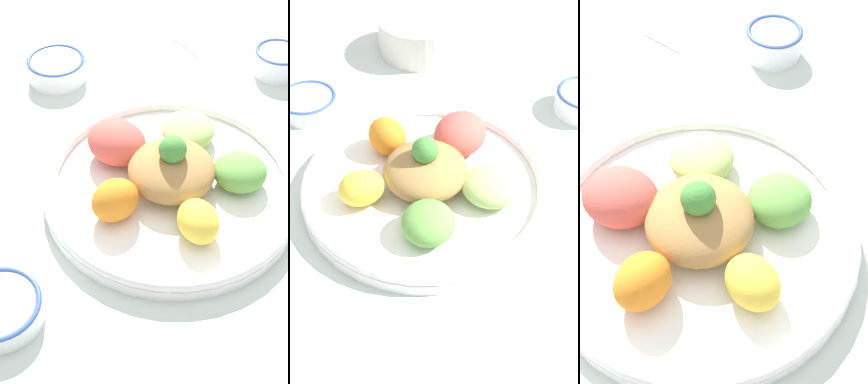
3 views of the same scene
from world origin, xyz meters
TOP-DOWN VIEW (x-y plane):
  - ground_plane at (0.00, 0.00)m, footprint 2.40×2.40m
  - salad_platter at (-0.01, -0.02)m, footprint 0.38×0.38m
  - sauce_bowl_red at (-0.38, 0.08)m, footprint 0.09×0.09m
  - serving_spoon_main at (-0.38, -0.07)m, footprint 0.09×0.11m

SIDE VIEW (x-z plane):
  - ground_plane at x=0.00m, z-range 0.00..0.00m
  - serving_spoon_main at x=-0.38m, z-range 0.00..0.01m
  - sauce_bowl_red at x=-0.38m, z-range 0.00..0.05m
  - salad_platter at x=-0.01m, z-range -0.03..0.08m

